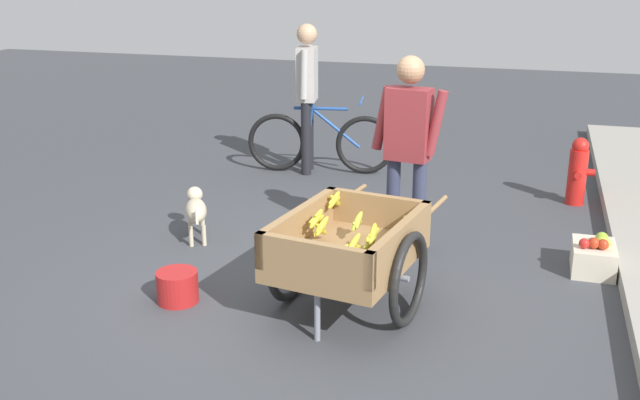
{
  "coord_description": "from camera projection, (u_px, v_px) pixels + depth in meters",
  "views": [
    {
      "loc": [
        4.67,
        1.51,
        2.34
      ],
      "look_at": [
        0.07,
        0.15,
        0.75
      ],
      "focal_mm": 41.61,
      "sensor_mm": 36.0,
      "label": 1
    }
  ],
  "objects": [
    {
      "name": "cyclist_person",
      "position": [
        307.0,
        85.0,
        8.13
      ],
      "size": [
        0.51,
        0.25,
        1.65
      ],
      "color": "black",
      "rests_on": "ground"
    },
    {
      "name": "bicycle",
      "position": [
        321.0,
        142.0,
        8.31
      ],
      "size": [
        0.47,
        1.65,
        0.85
      ],
      "color": "black",
      "rests_on": "ground"
    },
    {
      "name": "fire_hydrant",
      "position": [
        578.0,
        171.0,
        7.24
      ],
      "size": [
        0.25,
        0.25,
        0.67
      ],
      "color": "red",
      "rests_on": "ground"
    },
    {
      "name": "plastic_bucket",
      "position": [
        177.0,
        287.0,
        5.23
      ],
      "size": [
        0.29,
        0.29,
        0.23
      ],
      "primitive_type": "cylinder",
      "color": "#B21E1E",
      "rests_on": "ground"
    },
    {
      "name": "vendor_person",
      "position": [
        408.0,
        139.0,
        5.81
      ],
      "size": [
        0.25,
        0.6,
        1.62
      ],
      "color": "#333851",
      "rests_on": "ground"
    },
    {
      "name": "ground_plane",
      "position": [
        303.0,
        293.0,
        5.4
      ],
      "size": [
        24.0,
        24.0,
        0.0
      ],
      "primitive_type": "plane",
      "color": "#3D3F44"
    },
    {
      "name": "mixed_fruit_crate",
      "position": [
        594.0,
        256.0,
        5.72
      ],
      "size": [
        0.44,
        0.32,
        0.32
      ],
      "color": "beige",
      "rests_on": "ground"
    },
    {
      "name": "fruit_cart",
      "position": [
        349.0,
        251.0,
        5.01
      ],
      "size": [
        1.75,
        1.05,
        0.73
      ],
      "color": "#937047",
      "rests_on": "ground"
    },
    {
      "name": "dog",
      "position": [
        196.0,
        209.0,
        6.35
      ],
      "size": [
        0.61,
        0.37,
        0.4
      ],
      "color": "beige",
      "rests_on": "ground"
    }
  ]
}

